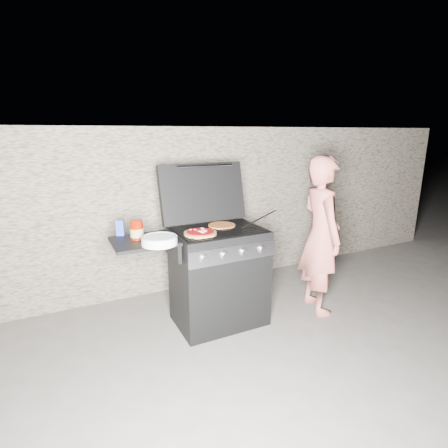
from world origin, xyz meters
name	(u,v)px	position (x,y,z in m)	size (l,w,h in m)	color
ground	(219,321)	(0.00, 0.00, 0.00)	(50.00, 50.00, 0.00)	#69615A
stone_wall	(180,208)	(0.00, 1.05, 0.90)	(8.00, 0.35, 1.80)	gray
gas_grill	(194,281)	(-0.25, 0.00, 0.46)	(1.34, 0.79, 0.91)	black
pizza_topped	(200,233)	(-0.21, -0.08, 0.93)	(0.27, 0.27, 0.03)	tan
pizza_plain	(222,225)	(0.06, 0.08, 0.92)	(0.25, 0.25, 0.01)	orange
sauce_jar	(137,230)	(-0.71, 0.05, 0.98)	(0.10, 0.10, 0.16)	#780F00
blue_carton	(120,228)	(-0.82, 0.21, 0.97)	(0.06, 0.04, 0.13)	#233794
plate_stack	(159,240)	(-0.59, -0.17, 0.93)	(0.28, 0.28, 0.06)	white
person	(321,236)	(0.99, -0.21, 0.77)	(0.56, 0.37, 1.54)	#C46256
tongs	(259,218)	(0.42, 0.00, 0.96)	(0.01, 0.01, 0.50)	black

